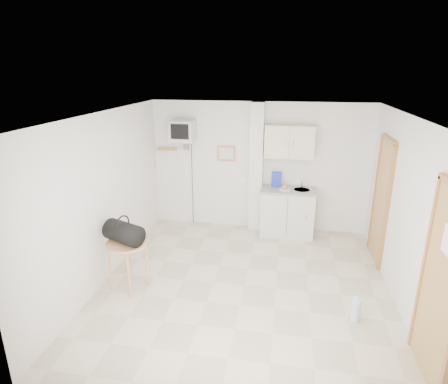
% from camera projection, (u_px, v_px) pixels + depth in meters
% --- Properties ---
extents(ground, '(4.50, 4.50, 0.00)m').
position_uv_depth(ground, '(244.00, 285.00, 5.57)').
color(ground, beige).
rests_on(ground, ground).
extents(room_envelope, '(4.24, 4.54, 2.55)m').
position_uv_depth(room_envelope, '(264.00, 186.00, 5.13)').
color(room_envelope, white).
rests_on(room_envelope, ground).
extents(kitchenette, '(1.03, 0.58, 2.10)m').
position_uv_depth(kitchenette, '(288.00, 194.00, 7.10)').
color(kitchenette, silver).
rests_on(kitchenette, ground).
extents(crt_television, '(0.44, 0.45, 2.15)m').
position_uv_depth(crt_television, '(183.00, 132.00, 7.09)').
color(crt_television, slate).
rests_on(crt_television, ground).
extents(round_table, '(0.60, 0.60, 0.73)m').
position_uv_depth(round_table, '(127.00, 249.00, 5.33)').
color(round_table, tan).
rests_on(round_table, ground).
extents(duffel_bag, '(0.63, 0.51, 0.41)m').
position_uv_depth(duffel_bag, '(124.00, 232.00, 5.24)').
color(duffel_bag, black).
rests_on(duffel_bag, round_table).
extents(water_bottle, '(0.12, 0.12, 0.37)m').
position_uv_depth(water_bottle, '(356.00, 310.00, 4.74)').
color(water_bottle, '#A5D0E2').
rests_on(water_bottle, ground).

